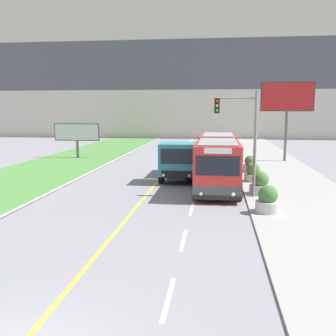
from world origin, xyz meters
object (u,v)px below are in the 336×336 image
dump_truck (180,161)px  planter_round_second (260,184)px  car_distant (219,150)px  city_bus (217,160)px  traffic_light_mast (243,130)px  planter_round_near (268,200)px  billboard_small (77,133)px  planter_round_third (253,173)px  billboard_large (287,100)px  planter_round_far (250,165)px

dump_truck → planter_round_second: dump_truck is taller
car_distant → planter_round_second: (2.25, -18.35, -0.04)m
city_bus → planter_round_second: city_bus is taller
traffic_light_mast → planter_round_near: (1.01, -3.26, -3.05)m
dump_truck → planter_round_near: bearing=-58.7°
car_distant → billboard_small: billboard_small is taller
traffic_light_mast → planter_round_second: (1.08, 0.72, -3.04)m
planter_round_near → planter_round_third: bearing=89.9°
billboard_large → planter_round_second: size_ratio=5.57×
planter_round_near → planter_round_second: planter_round_second is taller
planter_round_third → billboard_large: bearing=70.6°
billboard_small → planter_round_third: 19.73m
billboard_large → billboard_small: billboard_large is taller
planter_round_second → planter_round_third: size_ratio=1.04×
traffic_light_mast → planter_round_far: size_ratio=4.63×
city_bus → planter_round_third: 2.64m
dump_truck → planter_round_far: 6.42m
car_distant → planter_round_third: (2.19, -14.36, -0.07)m
car_distant → planter_round_far: bearing=-77.3°
car_distant → traffic_light_mast: size_ratio=0.74×
car_distant → planter_round_near: car_distant is taller
billboard_large → billboard_small: (-19.93, 0.40, -3.12)m
car_distant → traffic_light_mast: bearing=-86.5°
city_bus → car_distant: bearing=89.4°
traffic_light_mast → billboard_large: size_ratio=0.80×
traffic_light_mast → billboard_large: billboard_large is taller
car_distant → planter_round_near: size_ratio=3.39×
traffic_light_mast → planter_round_second: size_ratio=4.45×
city_bus → planter_round_far: size_ratio=9.46×
billboard_small → car_distant: bearing=12.7°
traffic_light_mast → planter_round_near: traffic_light_mast is taller
billboard_small → planter_round_far: billboard_small is taller
planter_round_second → planter_round_third: (-0.05, 3.98, -0.02)m
billboard_large → city_bus: bearing=-117.9°
billboard_large → planter_round_near: (-3.83, -18.79, -4.96)m
city_bus → car_distant: (0.15, 15.18, -0.85)m
billboard_small → planter_round_far: bearing=-24.0°
planter_round_second → dump_truck: bearing=140.8°
city_bus → billboard_small: bearing=138.8°
billboard_large → planter_round_second: (-3.77, -14.81, -4.95)m
car_distant → billboard_small: bearing=-167.3°
car_distant → billboard_large: bearing=-30.5°
city_bus → planter_round_near: size_ratio=9.30×
car_distant → billboard_large: size_ratio=0.60×
city_bus → planter_round_second: size_ratio=9.09×
billboard_large → planter_round_third: size_ratio=5.80×
city_bus → planter_round_third: (2.34, 0.82, -0.91)m
billboard_small → planter_round_second: billboard_small is taller
billboard_small → planter_round_second: 22.27m
planter_round_second → planter_round_near: bearing=-91.0°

